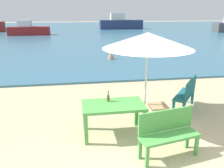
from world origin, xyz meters
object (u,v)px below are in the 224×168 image
side_table_wood (158,112)px  boat_barge (120,23)px  picnic_table_green (113,109)px  beer_bottle_amber (108,97)px  boat_fishing_trawler (28,30)px  bench_green_left (168,131)px  swimmer_person (111,56)px  patio_umbrella (148,41)px  bench_teal_center (187,92)px

side_table_wood → boat_barge: 30.73m
picnic_table_green → beer_bottle_amber: bearing=115.7°
boat_barge → boat_fishing_trawler: size_ratio=1.41×
bench_green_left → beer_bottle_amber: bearing=131.4°
side_table_wood → swimmer_person: size_ratio=1.32×
side_table_wood → beer_bottle_amber: bearing=-176.5°
bench_green_left → swimmer_person: bearing=88.4°
patio_umbrella → bench_green_left: size_ratio=1.84×
bench_teal_center → bench_green_left: size_ratio=0.93×
side_table_wood → bench_teal_center: bench_teal_center is taller
beer_bottle_amber → swimmer_person: (1.27, 8.00, -0.61)m
side_table_wood → bench_green_left: bearing=-101.2°
side_table_wood → boat_fishing_trawler: size_ratio=0.12×
swimmer_person → bench_teal_center: bearing=-81.1°
swimmer_person → boat_barge: (4.85, 22.41, 0.69)m
patio_umbrella → side_table_wood: 1.79m
patio_umbrella → swimmer_person: 8.05m
bench_green_left → swimmer_person: bench_green_left is taller
beer_bottle_amber → side_table_wood: (1.25, 0.08, -0.50)m
picnic_table_green → bench_teal_center: size_ratio=1.21×
patio_umbrella → picnic_table_green: bearing=-156.5°
bench_teal_center → boat_fishing_trawler: (-8.49, 22.11, 0.14)m
bench_green_left → boat_barge: size_ratio=0.19×
picnic_table_green → beer_bottle_amber: 0.29m
patio_umbrella → bench_teal_center: (1.45, 0.67, -1.58)m
beer_bottle_amber → boat_barge: boat_barge is taller
boat_barge → bench_teal_center: bearing=-97.2°
picnic_table_green → swimmer_person: bearing=81.8°
patio_umbrella → boat_fishing_trawler: (-7.04, 22.77, -1.44)m
bench_green_left → side_table_wood: bearing=78.8°
patio_umbrella → bench_teal_center: patio_umbrella is taller
patio_umbrella → side_table_wood: (0.31, -0.11, -1.76)m
boat_fishing_trawler → beer_bottle_amber: bearing=-75.1°
picnic_table_green → beer_bottle_amber: beer_bottle_amber is taller
beer_bottle_amber → patio_umbrella: patio_umbrella is taller
bench_teal_center → picnic_table_green: bearing=-155.8°
bench_teal_center → swimmer_person: 7.25m
picnic_table_green → swimmer_person: 8.29m
patio_umbrella → bench_green_left: 2.06m
bench_teal_center → bench_green_left: (-1.38, -2.00, 0.00)m
picnic_table_green → boat_fishing_trawler: 23.96m
beer_bottle_amber → boat_barge: (6.12, 30.41, 0.08)m
side_table_wood → bench_green_left: (-0.24, -1.22, 0.19)m
picnic_table_green → beer_bottle_amber: (-0.09, 0.18, 0.20)m
bench_green_left → boat_fishing_trawler: 25.13m
side_table_wood → boat_barge: (4.87, 30.33, 0.58)m
patio_umbrella → bench_green_left: bearing=-87.0°
side_table_wood → boat_barge: size_ratio=0.08×
picnic_table_green → swimmer_person: size_ratio=3.41×
picnic_table_green → patio_umbrella: patio_umbrella is taller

